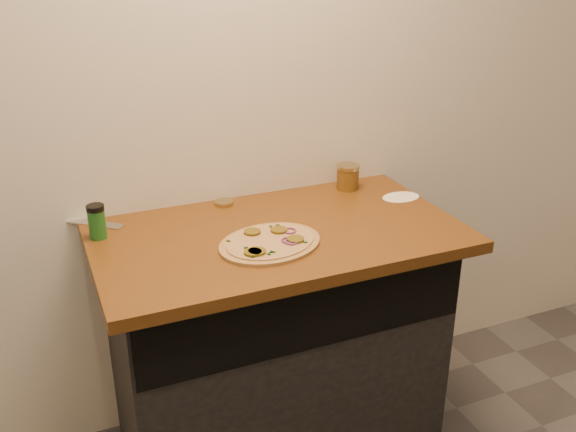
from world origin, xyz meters
name	(u,v)px	position (x,y,z in m)	size (l,w,h in m)	color
cabinet	(275,344)	(0.00, 1.45, 0.43)	(1.10, 0.60, 0.86)	black
countertop	(277,235)	(0.00, 1.42, 0.88)	(1.20, 0.70, 0.04)	brown
pizza	(270,243)	(-0.06, 1.32, 0.91)	(0.41, 0.41, 0.02)	tan
chefs_knife	(74,220)	(-0.61, 1.75, 0.91)	(0.26, 0.23, 0.02)	#B7BAC1
mason_jar_lid	(224,203)	(-0.10, 1.69, 0.91)	(0.07, 0.07, 0.01)	tan
salsa_jar	(348,177)	(0.39, 1.67, 0.95)	(0.09, 0.09, 0.10)	maroon
spice_shaker	(97,222)	(-0.55, 1.59, 0.96)	(0.06, 0.06, 0.11)	#1C5B1E
flour_spill	(401,197)	(0.53, 1.51, 0.90)	(0.15, 0.15, 0.00)	white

